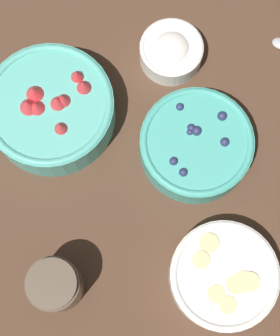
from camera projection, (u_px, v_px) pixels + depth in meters
name	position (u px, v px, depth m)	size (l,w,h in m)	color
ground_plane	(127.00, 163.00, 0.94)	(4.00, 4.00, 0.00)	#4C3323
bowl_strawberries	(51.00, 109.00, 0.92)	(0.21, 0.21, 0.09)	#56B7A8
bowl_blueberries	(196.00, 145.00, 0.91)	(0.18, 0.18, 0.06)	#47AD9E
bowl_bananas	(224.00, 276.00, 0.86)	(0.17, 0.17, 0.05)	white
bowl_cream	(171.00, 51.00, 0.96)	(0.11, 0.11, 0.05)	white
jar_chocolate	(56.00, 285.00, 0.85)	(0.08, 0.08, 0.09)	brown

